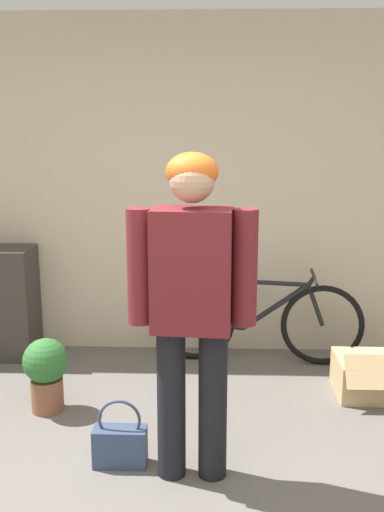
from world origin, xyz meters
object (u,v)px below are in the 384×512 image
(person, at_px, (192,292))
(bicycle, at_px, (257,320))
(potted_plant, at_px, (46,370))
(cardboard_box, at_px, (374,376))
(handbag, at_px, (120,444))

(person, relative_size, bicycle, 1.05)
(potted_plant, bearing_deg, person, -35.58)
(bicycle, distance_m, cardboard_box, 0.95)
(handbag, distance_m, potted_plant, 0.84)
(bicycle, bearing_deg, potted_plant, -144.40)
(handbag, relative_size, cardboard_box, 0.73)
(handbag, bearing_deg, potted_plant, 132.83)
(cardboard_box, bearing_deg, bicycle, 144.86)
(handbag, bearing_deg, cardboard_box, 30.30)
(bicycle, height_order, potted_plant, bicycle)
(bicycle, height_order, handbag, bicycle)
(person, height_order, bicycle, person)
(bicycle, relative_size, cardboard_box, 3.10)
(bicycle, xyz_separation_m, handbag, (-0.83, -1.46, -0.22))
(bicycle, height_order, cardboard_box, bicycle)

